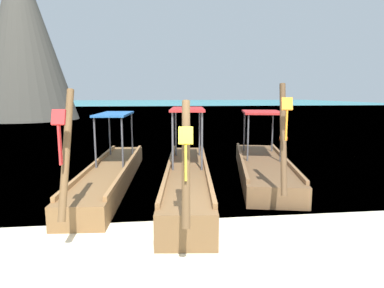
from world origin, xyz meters
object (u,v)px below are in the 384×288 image
Objects in this scene: karst_rock at (21,38)px; mooring_buoy_near at (283,139)px; longtail_boat_yellow_ribbon at (187,178)px; longtail_boat_orange_ribbon at (263,166)px; longtail_boat_red_ribbon at (111,172)px.

karst_rock is 36.75× the size of mooring_buoy_near.
longtail_boat_yellow_ribbon is 28.99m from karst_rock.
longtail_boat_yellow_ribbon is at bearing -150.98° from longtail_boat_orange_ribbon.
karst_rock reaches higher than longtail_boat_orange_ribbon.
karst_rock is at bearing 123.25° from longtail_boat_orange_ribbon.
longtail_boat_orange_ribbon is 29.07m from karst_rock.
longtail_boat_yellow_ribbon is at bearing -27.40° from longtail_boat_red_ribbon.
karst_rock reaches higher than mooring_buoy_near.
longtail_boat_red_ribbon is 2.26m from longtail_boat_yellow_ribbon.
longtail_boat_red_ribbon is 10.16m from mooring_buoy_near.
longtail_boat_red_ribbon is at bearing -176.16° from longtail_boat_orange_ribbon.
mooring_buoy_near is at bearing 62.96° from longtail_boat_orange_ribbon.
longtail_boat_yellow_ribbon is 2.75m from longtail_boat_orange_ribbon.
longtail_boat_orange_ribbon reaches higher than longtail_boat_red_ribbon.
longtail_boat_orange_ribbon reaches higher than longtail_boat_yellow_ribbon.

